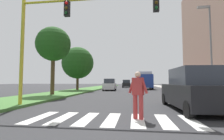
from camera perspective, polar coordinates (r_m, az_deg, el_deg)
ground_plane at (r=29.62m, az=6.03°, el=-6.52°), size 140.00×140.00×0.00m
crosswalk at (r=6.17m, az=-0.04°, el=-16.37°), size 5.85×2.20×0.01m
median_strip at (r=28.67m, az=-8.21°, el=-6.44°), size 4.33×64.00×0.15m
tree_mid at (r=16.96m, az=-19.28°, el=8.21°), size 3.23×3.23×6.34m
tree_far at (r=24.81m, az=-11.56°, el=2.37°), size 4.58×4.58×6.18m
sidewalk_right at (r=28.42m, az=21.44°, el=-6.23°), size 3.00×64.00×0.15m
traffic_light_gantry at (r=9.30m, az=-15.49°, el=15.05°), size 8.28×0.30×6.00m
street_lamp_right at (r=16.11m, az=30.23°, el=8.27°), size 1.02×0.24×7.50m
pedestrian_performer at (r=6.14m, az=8.82°, el=-7.61°), size 0.72×0.38×1.69m
suv_crossing at (r=8.77m, az=25.85°, el=-6.17°), size 2.19×4.69×1.97m
sedan_midblock at (r=25.89m, az=-0.77°, el=-5.11°), size 2.04×4.59×1.77m
sedan_distant at (r=38.71m, az=4.95°, el=-4.73°), size 1.97×4.10×1.75m
truck_box_delivery at (r=30.87m, az=11.14°, el=-3.33°), size 2.40×6.20×3.10m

